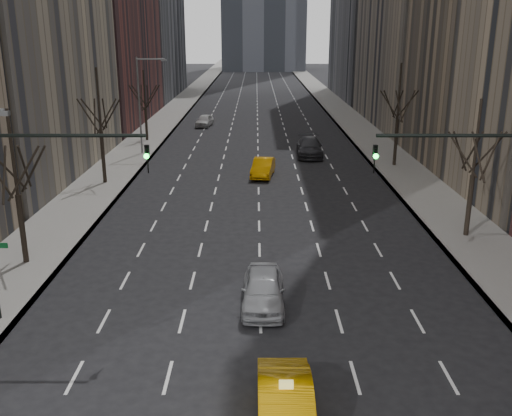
{
  "coord_description": "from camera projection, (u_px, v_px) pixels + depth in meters",
  "views": [
    {
      "loc": [
        -0.19,
        -9.11,
        11.52
      ],
      "look_at": [
        -0.19,
        16.51,
        3.5
      ],
      "focal_mm": 40.0,
      "sensor_mm": 36.0,
      "label": 1
    }
  ],
  "objects": [
    {
      "name": "sidewalk_left",
      "position": [
        169.0,
        116.0,
        78.91
      ],
      "size": [
        4.5,
        320.0,
        0.15
      ],
      "primitive_type": "cube",
      "color": "slate",
      "rests_on": "ground"
    },
    {
      "name": "sidewalk_right",
      "position": [
        346.0,
        116.0,
        78.91
      ],
      "size": [
        4.5,
        320.0,
        0.15
      ],
      "primitive_type": "cube",
      "color": "slate",
      "rests_on": "ground"
    },
    {
      "name": "tree_lw_b",
      "position": [
        18.0,
        195.0,
        28.2
      ],
      "size": [
        3.36,
        3.5,
        7.82
      ],
      "color": "black",
      "rests_on": "ground"
    },
    {
      "name": "tree_lw_c",
      "position": [
        101.0,
        133.0,
        43.37
      ],
      "size": [
        3.36,
        3.5,
        8.74
      ],
      "color": "black",
      "rests_on": "ground"
    },
    {
      "name": "tree_lw_d",
      "position": [
        145.0,
        108.0,
        60.69
      ],
      "size": [
        3.36,
        3.5,
        7.36
      ],
      "color": "black",
      "rests_on": "ground"
    },
    {
      "name": "tree_rw_b",
      "position": [
        473.0,
        175.0,
        32.01
      ],
      "size": [
        3.36,
        3.5,
        7.82
      ],
      "color": "black",
      "rests_on": "ground"
    },
    {
      "name": "tree_rw_c",
      "position": [
        397.0,
        121.0,
        49.1
      ],
      "size": [
        3.36,
        3.5,
        8.74
      ],
      "color": "black",
      "rests_on": "ground"
    },
    {
      "name": "traffic_mast_left",
      "position": [
        25.0,
        194.0,
        21.94
      ],
      "size": [
        6.69,
        0.39,
        8.0
      ],
      "color": "black",
      "rests_on": "ground"
    },
    {
      "name": "traffic_mast_right",
      "position": [
        497.0,
        194.0,
        21.94
      ],
      "size": [
        6.69,
        0.39,
        8.0
      ],
      "color": "black",
      "rests_on": "ground"
    },
    {
      "name": "streetlight_far",
      "position": [
        143.0,
        96.0,
        53.4
      ],
      "size": [
        2.83,
        0.22,
        9.0
      ],
      "color": "slate",
      "rests_on": "ground"
    },
    {
      "name": "taxi_sedan",
      "position": [
        286.0,
        410.0,
        16.82
      ],
      "size": [
        1.69,
        4.75,
        1.56
      ],
      "primitive_type": "imported",
      "rotation": [
        0.0,
        0.0,
        0.01
      ],
      "color": "#D89604",
      "rests_on": "ground"
    },
    {
      "name": "silver_sedan_ahead",
      "position": [
        263.0,
        289.0,
        24.7
      ],
      "size": [
        1.91,
        4.58,
        1.55
      ],
      "primitive_type": "imported",
      "rotation": [
        0.0,
        0.0,
        -0.02
      ],
      "color": "gray",
      "rests_on": "ground"
    },
    {
      "name": "far_taxi",
      "position": [
        263.0,
        167.0,
        46.72
      ],
      "size": [
        2.18,
        4.67,
        1.48
      ],
      "primitive_type": "imported",
      "rotation": [
        0.0,
        0.0,
        -0.14
      ],
      "color": "orange",
      "rests_on": "ground"
    },
    {
      "name": "far_suv_grey",
      "position": [
        309.0,
        147.0,
        54.27
      ],
      "size": [
        2.61,
        5.96,
        1.7
      ],
      "primitive_type": "imported",
      "rotation": [
        0.0,
        0.0,
        -0.04
      ],
      "color": "#29292D",
      "rests_on": "ground"
    },
    {
      "name": "far_car_white",
      "position": [
        204.0,
        121.0,
        70.98
      ],
      "size": [
        2.29,
        4.46,
        1.45
      ],
      "primitive_type": "imported",
      "rotation": [
        0.0,
        0.0,
        -0.14
      ],
      "color": "#B9B9B9",
      "rests_on": "ground"
    }
  ]
}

